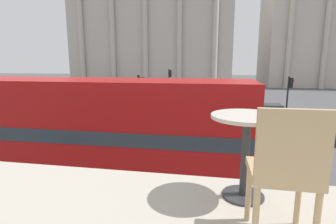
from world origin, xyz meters
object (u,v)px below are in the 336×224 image
double_decker_bus (98,131)px  cafe_dining_table (246,138)px  traffic_light_near (141,107)px  plaza_building_left (153,19)px  pedestrian_white (249,110)px  traffic_light_mid (289,95)px  pedestrian_red (169,91)px  pedestrian_grey (335,129)px  traffic_light_far (170,83)px  car_white (221,101)px  cafe_chair_0 (285,169)px  car_navy (271,112)px

double_decker_bus → cafe_dining_table: 7.90m
traffic_light_near → plaza_building_left: bearing=102.1°
pedestrian_white → traffic_light_mid: bearing=142.5°
pedestrian_white → pedestrian_red: 15.13m
cafe_dining_table → pedestrian_grey: 15.17m
cafe_dining_table → traffic_light_far: size_ratio=0.18×
car_white → cafe_dining_table: bearing=164.4°
traffic_light_mid → pedestrian_red: size_ratio=2.13×
double_decker_bus → traffic_light_mid: double_decker_bus is taller
double_decker_bus → traffic_light_mid: size_ratio=2.87×
car_white → pedestrian_grey: (6.04, -12.13, 0.36)m
cafe_chair_0 → traffic_light_far: bearing=103.2°
double_decker_bus → pedestrian_white: double_decker_bus is taller
double_decker_bus → pedestrian_grey: 12.95m
traffic_light_near → pedestrian_red: bearing=96.4°
traffic_light_mid → pedestrian_grey: (1.52, -4.12, -1.40)m
pedestrian_red → cafe_chair_0: bearing=-94.4°
cafe_chair_0 → traffic_light_far: 25.84m
pedestrian_white → pedestrian_red: (-8.67, 12.40, 0.02)m
cafe_chair_0 → car_navy: size_ratio=0.22×
plaza_building_left → traffic_light_mid: bearing=-61.6°
cafe_dining_table → traffic_light_near: 10.23m
car_navy → plaza_building_left: bearing=119.1°
cafe_dining_table → traffic_light_near: cafe_dining_table is taller
cafe_chair_0 → car_navy: 21.45m
traffic_light_near → pedestrian_grey: size_ratio=2.29×
car_navy → pedestrian_white: pedestrian_white is taller
cafe_chair_0 → plaza_building_left: 51.97m
plaza_building_left → double_decker_bus: bearing=-79.6°
cafe_dining_table → traffic_light_far: cafe_dining_table is taller
traffic_light_near → car_navy: bearing=53.0°
cafe_chair_0 → pedestrian_grey: bearing=67.7°
car_navy → pedestrian_red: pedestrian_red is taller
cafe_chair_0 → pedestrian_grey: (6.31, 13.97, -3.04)m
cafe_chair_0 → double_decker_bus: bearing=124.9°
car_white → pedestrian_white: size_ratio=2.42×
cafe_chair_0 → car_white: bearing=91.4°
traffic_light_near → traffic_light_far: (-1.22, 15.25, -0.07)m
cafe_chair_0 → traffic_light_mid: cafe_chair_0 is taller
cafe_dining_table → car_white: (0.43, 25.50, -3.42)m
plaza_building_left → traffic_light_mid: (17.13, -31.63, -10.40)m
traffic_light_near → car_white: (4.07, 16.05, -2.00)m
pedestrian_white → pedestrian_red: bearing=-58.3°
pedestrian_grey → pedestrian_white: 6.97m
car_white → pedestrian_red: (-6.55, 6.03, 0.32)m
cafe_chair_0 → pedestrian_white: cafe_chair_0 is taller
cafe_chair_0 → traffic_light_near: (-3.81, 10.06, -1.40)m
traffic_light_far → pedestrian_red: 7.12m
plaza_building_left → pedestrian_grey: (18.64, -35.75, -11.80)m
plaza_building_left → traffic_light_near: 41.82m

